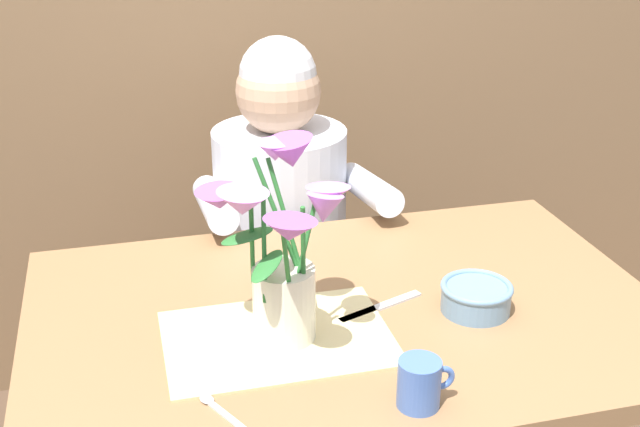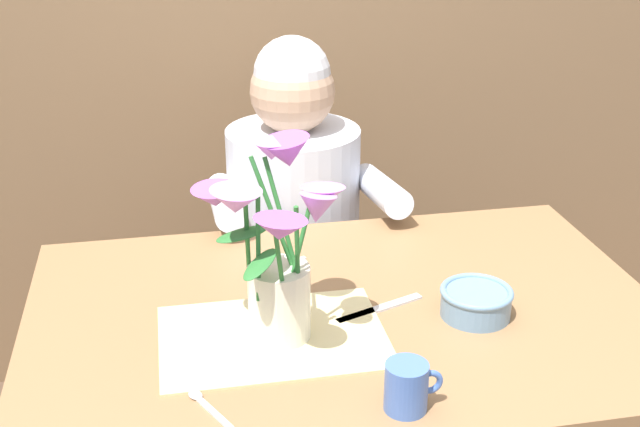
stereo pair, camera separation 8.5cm
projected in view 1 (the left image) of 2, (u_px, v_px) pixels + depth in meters
dining_table at (347, 352)px, 1.59m from camera, size 1.20×0.80×0.74m
seated_person at (283, 252)px, 2.17m from camera, size 0.45×0.47×1.14m
striped_placemat at (278, 338)px, 1.45m from camera, size 0.40×0.28×0.00m
flower_vase at (281, 251)px, 1.38m from camera, size 0.27×0.26×0.36m
ceramic_bowl at (476, 296)px, 1.54m from camera, size 0.14×0.14×0.06m
dinner_knife at (381, 307)px, 1.56m from camera, size 0.18×0.08×0.00m
coffee_cup at (420, 383)px, 1.27m from camera, size 0.09×0.07×0.08m
spoon_0 at (269, 267)px, 1.70m from camera, size 0.12×0.06×0.01m
spoon_1 at (217, 407)px, 1.27m from camera, size 0.07×0.11×0.01m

